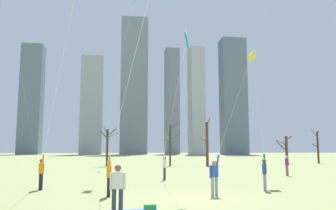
# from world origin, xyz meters

# --- Properties ---
(ground_plane) EXTENTS (400.00, 400.00, 0.00)m
(ground_plane) POSITION_xyz_m (0.00, 0.00, 0.00)
(ground_plane) COLOR #848E56
(kite_flyer_foreground_left_yellow) EXTENTS (2.54, 6.63, 9.28)m
(kite_flyer_foreground_left_yellow) POSITION_xyz_m (4.81, 3.23, 2.10)
(kite_flyer_foreground_left_yellow) COLOR gray
(kite_flyer_foreground_left_yellow) RESTS_ON ground
(kite_flyer_midfield_right_blue) EXTENTS (3.15, 14.43, 14.05)m
(kite_flyer_midfield_right_blue) POSITION_xyz_m (-2.75, -1.97, 3.84)
(kite_flyer_midfield_right_blue) COLOR black
(kite_flyer_midfield_right_blue) RESTS_ON ground
(kite_flyer_midfield_center_pink) EXTENTS (4.95, 13.53, 16.21)m
(kite_flyer_midfield_center_pink) POSITION_xyz_m (-6.46, 2.87, 2.68)
(kite_flyer_midfield_center_pink) COLOR black
(kite_flyer_midfield_center_pink) RESTS_ON ground
(kite_flyer_far_back_purple) EXTENTS (6.28, 2.00, 15.26)m
(kite_flyer_far_back_purple) POSITION_xyz_m (2.04, 0.95, 2.59)
(kite_flyer_far_back_purple) COLOR gray
(kite_flyer_far_back_purple) RESTS_ON ground
(kite_flyer_midfield_left_teal) EXTENTS (0.50, 7.83, 8.44)m
(kite_flyer_midfield_left_teal) POSITION_xyz_m (0.29, 8.25, 2.09)
(kite_flyer_midfield_left_teal) COLOR #33384C
(kite_flyer_midfield_left_teal) RESTS_ON ground
(bystander_strolling_midfield) EXTENTS (0.25, 0.51, 1.62)m
(bystander_strolling_midfield) POSITION_xyz_m (10.55, 11.72, 0.90)
(bystander_strolling_midfield) COLOR #726656
(bystander_strolling_midfield) RESTS_ON ground
(bystander_far_off_by_trees) EXTENTS (0.51, 0.22, 1.62)m
(bystander_far_off_by_trees) POSITION_xyz_m (-3.04, -3.47, 0.90)
(bystander_far_off_by_trees) COLOR #33384C
(bystander_far_off_by_trees) RESTS_ON ground
(distant_kite_low_near_trees_green) EXTENTS (3.10, 4.43, 16.22)m
(distant_kite_low_near_trees_green) POSITION_xyz_m (-2.00, 14.48, 14.55)
(distant_kite_low_near_trees_green) COLOR green
(distant_kite_low_near_trees_green) RESTS_ON ground
(distant_kite_high_overhead_white) EXTENTS (3.95, 1.20, 15.62)m
(distant_kite_high_overhead_white) POSITION_xyz_m (-12.29, 13.95, 14.09)
(distant_kite_high_overhead_white) COLOR white
(distant_kite_high_overhead_white) RESTS_ON ground
(bare_tree_rightmost) EXTENTS (1.49, 2.94, 5.28)m
(bare_tree_rightmost) POSITION_xyz_m (27.38, 34.70, 2.61)
(bare_tree_rightmost) COLOR #423326
(bare_tree_rightmost) RESTS_ON ground
(bare_tree_right_of_center) EXTENTS (0.94, 2.91, 6.16)m
(bare_tree_right_of_center) POSITION_xyz_m (8.86, 30.42, 3.05)
(bare_tree_right_of_center) COLOR #4C3828
(bare_tree_right_of_center) RESTS_ON ground
(bare_tree_left_of_center) EXTENTS (2.35, 1.73, 5.67)m
(bare_tree_left_of_center) POSITION_xyz_m (3.92, 30.52, 2.91)
(bare_tree_left_of_center) COLOR #423326
(bare_tree_left_of_center) RESTS_ON ground
(bare_tree_far_right_edge) EXTENTS (2.37, 2.58, 4.16)m
(bare_tree_far_right_edge) POSITION_xyz_m (22.34, 34.97, 2.20)
(bare_tree_far_right_edge) COLOR #4C3828
(bare_tree_far_right_edge) RESTS_ON ground
(bare_tree_center) EXTENTS (2.40, 2.87, 4.90)m
(bare_tree_center) POSITION_xyz_m (-4.23, 30.33, 2.72)
(bare_tree_center) COLOR #423326
(bare_tree_center) RESTS_ON ground
(skyline_slender_spire) EXTENTS (8.82, 8.21, 47.20)m
(skyline_slender_spire) POSITION_xyz_m (-39.65, 139.89, 23.60)
(skyline_slender_spire) COLOR slate
(skyline_slender_spire) RESTS_ON ground
(skyline_mid_tower_left) EXTENTS (6.34, 7.24, 48.98)m
(skyline_mid_tower_left) POSITION_xyz_m (21.94, 143.00, 24.49)
(skyline_mid_tower_left) COLOR gray
(skyline_mid_tower_left) RESTS_ON ground
(skyline_wide_slab) EXTENTS (5.91, 8.45, 45.48)m
(skyline_wide_slab) POSITION_xyz_m (30.19, 128.47, 22.74)
(skyline_wide_slab) COLOR #B2B2B7
(skyline_wide_slab) RESTS_ON ground
(skyline_short_annex) EXTENTS (10.55, 8.05, 50.89)m
(skyline_short_annex) POSITION_xyz_m (47.22, 130.37, 25.45)
(skyline_short_annex) COLOR slate
(skyline_short_annex) RESTS_ON ground
(skyline_mid_tower_right) EXTENTS (8.97, 8.57, 41.13)m
(skyline_mid_tower_right) POSITION_xyz_m (-13.72, 133.21, 20.57)
(skyline_mid_tower_right) COLOR #9EA3AD
(skyline_mid_tower_right) RESTS_ON ground
(skyline_tall_tower) EXTENTS (11.87, 8.93, 61.35)m
(skyline_tall_tower) POSITION_xyz_m (4.08, 139.69, 30.67)
(skyline_tall_tower) COLOR gray
(skyline_tall_tower) RESTS_ON ground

